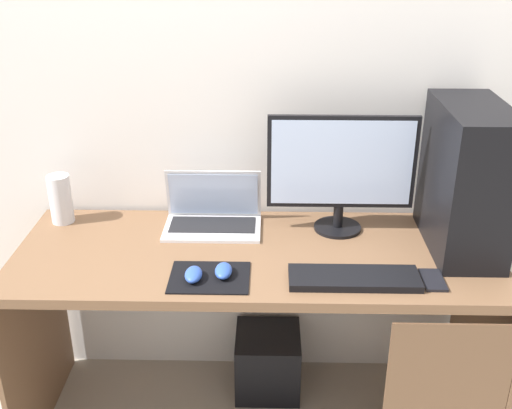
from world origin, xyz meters
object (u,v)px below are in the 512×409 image
Objects in this scene: monitor at (341,170)px; speaker at (61,199)px; keyboard at (354,278)px; cell_phone at (433,280)px; subwoofer at (268,361)px; mouse_right at (193,274)px; mouse_left at (223,271)px; laptop at (213,216)px; pc_tower at (466,179)px.

monitor is 2.81× the size of speaker.
monitor is 0.43m from keyboard.
cell_phone is 0.49× the size of subwoofer.
monitor is at bearing 36.47° from mouse_right.
monitor reaches higher than cell_phone.
speaker reaches higher than mouse_left.
laptop reaches higher than speaker.
mouse_right is 0.36× the size of subwoofer.
keyboard is (1.07, -0.41, -0.08)m from speaker.
keyboard is (0.02, -0.36, -0.23)m from monitor.
pc_tower is 5.31× the size of mouse_right.
speaker is 0.71× the size of subwoofer.
speaker is 0.76m from mouse_left.
keyboard reaches higher than subwoofer.
laptop is 0.71m from subwoofer.
subwoofer is (0.24, 0.38, -0.65)m from mouse_right.
mouse_right reaches higher than cell_phone.
monitor reaches higher than mouse_left.
speaker reaches higher than cell_phone.
speaker is (-1.47, 0.15, -0.16)m from pc_tower.
mouse_right is (-0.52, -0.01, 0.01)m from keyboard.
mouse_left is at bearing -163.74° from pc_tower.
mouse_left is 0.74× the size of cell_phone.
laptop is at bearing 100.16° from mouse_left.
subwoofer is at bearing -2.44° from speaker.
pc_tower is 1.12m from subwoofer.
cell_phone is at bearing 0.77° from mouse_right.
monitor is 0.51m from cell_phone.
laptop is at bearing 141.71° from keyboard.
speaker reaches higher than subwoofer.
laptop is 0.86× the size of keyboard.
speaker is 1.97× the size of mouse_left.
pc_tower is 0.38m from cell_phone.
monitor is 5.55× the size of mouse_left.
pc_tower reaches higher than mouse_right.
mouse_left is at bearing -112.32° from subwoofer.
pc_tower is 1.42× the size of laptop.
monitor is 1.06m from speaker.
speaker is 0.45× the size of keyboard.
mouse_left reaches higher than keyboard.
mouse_right is (-0.91, -0.26, -0.23)m from pc_tower.
keyboard is (-0.40, -0.26, -0.24)m from pc_tower.
pc_tower is 0.53m from keyboard.
mouse_right is (-0.03, -0.39, -0.02)m from laptop.
mouse_right is at bearing -37.18° from speaker.
keyboard is at bearing -54.11° from subwoofer.
keyboard is 4.38× the size of mouse_left.
laptop is 1.90× the size of speaker.
monitor is 0.51m from laptop.
monitor is 5.55× the size of mouse_right.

